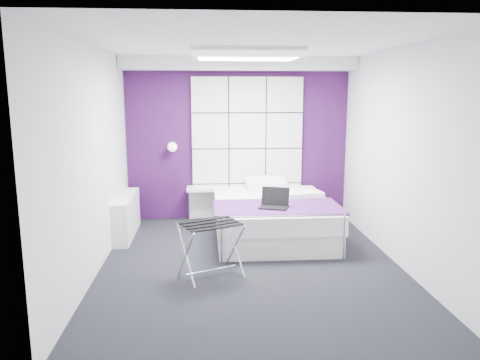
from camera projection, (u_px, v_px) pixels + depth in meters
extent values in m
plane|color=black|center=(250.00, 265.00, 5.70)|extent=(4.40, 4.40, 0.00)
plane|color=white|center=(251.00, 44.00, 5.22)|extent=(4.40, 4.40, 0.00)
plane|color=silver|center=(238.00, 140.00, 7.62)|extent=(3.60, 0.00, 3.60)
plane|color=silver|center=(94.00, 161.00, 5.33)|extent=(0.00, 4.40, 4.40)
plane|color=silver|center=(400.00, 158.00, 5.59)|extent=(0.00, 4.40, 4.40)
cube|color=#330E3D|center=(238.00, 140.00, 7.61)|extent=(3.58, 0.02, 2.58)
cube|color=white|center=(239.00, 64.00, 7.15)|extent=(3.58, 0.50, 0.20)
sphere|color=white|center=(173.00, 147.00, 7.42)|extent=(0.15, 0.15, 0.15)
cube|color=white|center=(126.00, 216.00, 6.80)|extent=(0.22, 1.20, 0.60)
cube|color=white|center=(272.00, 227.00, 6.79)|extent=(1.59, 1.99, 0.30)
cube|color=white|center=(272.00, 208.00, 6.74)|extent=(1.63, 2.03, 0.25)
cube|color=#451754|center=(277.00, 207.00, 6.23)|extent=(1.69, 0.89, 0.03)
cube|color=white|center=(201.00, 188.00, 7.54)|extent=(0.44, 0.34, 0.05)
cube|color=black|center=(211.00, 224.00, 5.25)|extent=(0.63, 0.47, 0.01)
cube|color=black|center=(274.00, 207.00, 6.13)|extent=(0.37, 0.26, 0.02)
cube|color=black|center=(273.00, 195.00, 6.23)|extent=(0.37, 0.01, 0.25)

